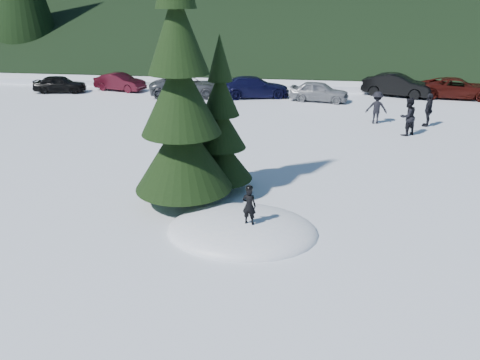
# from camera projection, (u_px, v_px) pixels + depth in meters

# --- Properties ---
(ground) EXTENTS (200.00, 200.00, 0.00)m
(ground) POSITION_uv_depth(u_px,v_px,m) (242.00, 231.00, 13.81)
(ground) COLOR white
(ground) RESTS_ON ground
(snow_mound) EXTENTS (4.48, 3.52, 0.96)m
(snow_mound) POSITION_uv_depth(u_px,v_px,m) (242.00, 231.00, 13.81)
(snow_mound) COLOR white
(snow_mound) RESTS_ON ground
(spruce_tall) EXTENTS (3.20, 3.20, 8.60)m
(spruce_tall) POSITION_uv_depth(u_px,v_px,m) (181.00, 105.00, 14.54)
(spruce_tall) COLOR black
(spruce_tall) RESTS_ON ground
(spruce_short) EXTENTS (2.20, 2.20, 5.37)m
(spruce_short) POSITION_uv_depth(u_px,v_px,m) (221.00, 132.00, 16.14)
(spruce_short) COLOR black
(spruce_short) RESTS_ON ground
(child_skier) EXTENTS (0.44, 0.33, 1.09)m
(child_skier) POSITION_uv_depth(u_px,v_px,m) (249.00, 206.00, 13.05)
(child_skier) COLOR black
(child_skier) RESTS_ON snow_mound
(adult_0) EXTENTS (1.16, 1.12, 1.88)m
(adult_0) POSITION_uv_depth(u_px,v_px,m) (408.00, 117.00, 23.02)
(adult_0) COLOR black
(adult_0) RESTS_ON ground
(adult_1) EXTENTS (0.76, 1.11, 1.76)m
(adult_1) POSITION_uv_depth(u_px,v_px,m) (428.00, 110.00, 24.66)
(adult_1) COLOR black
(adult_1) RESTS_ON ground
(adult_2) EXTENTS (1.16, 0.72, 1.73)m
(adult_2) POSITION_uv_depth(u_px,v_px,m) (377.00, 108.00, 25.22)
(adult_2) COLOR black
(adult_2) RESTS_ON ground
(car_0) EXTENTS (3.78, 1.98, 1.23)m
(car_0) POSITION_uv_depth(u_px,v_px,m) (60.00, 84.00, 33.45)
(car_0) COLOR black
(car_0) RESTS_ON ground
(car_1) EXTENTS (4.01, 2.20, 1.25)m
(car_1) POSITION_uv_depth(u_px,v_px,m) (120.00, 82.00, 34.11)
(car_1) COLOR #350912
(car_1) RESTS_ON ground
(car_2) EXTENTS (5.26, 2.91, 1.39)m
(car_2) POSITION_uv_depth(u_px,v_px,m) (187.00, 87.00, 32.03)
(car_2) COLOR #484B50
(car_2) RESTS_ON ground
(car_3) EXTENTS (5.17, 3.16, 1.40)m
(car_3) POSITION_uv_depth(u_px,v_px,m) (254.00, 87.00, 31.81)
(car_3) COLOR black
(car_3) RESTS_ON ground
(car_4) EXTENTS (4.04, 2.20, 1.30)m
(car_4) POSITION_uv_depth(u_px,v_px,m) (319.00, 91.00, 30.65)
(car_4) COLOR gray
(car_4) RESTS_ON ground
(car_5) EXTENTS (4.87, 3.04, 1.51)m
(car_5) POSITION_uv_depth(u_px,v_px,m) (397.00, 85.00, 32.18)
(car_5) COLOR black
(car_5) RESTS_ON ground
(car_6) EXTENTS (5.09, 2.83, 1.35)m
(car_6) POSITION_uv_depth(u_px,v_px,m) (457.00, 88.00, 31.56)
(car_6) COLOR #3F0F0B
(car_6) RESTS_ON ground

